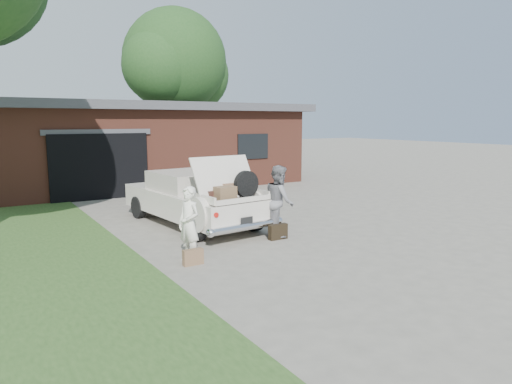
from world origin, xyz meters
TOP-DOWN VIEW (x-y plane):
  - ground at (0.00, 0.00)m, footprint 90.00×90.00m
  - house at (0.98, 11.47)m, footprint 12.80×7.80m
  - tree_right at (5.33, 17.65)m, footprint 6.75×5.87m
  - sedan at (-0.44, 2.87)m, footprint 2.22×4.80m
  - woman_left at (-1.80, 0.10)m, footprint 0.46×0.59m
  - woman_right at (0.73, 0.77)m, footprint 0.88×0.97m
  - suitcase_left at (-1.85, -0.16)m, footprint 0.38×0.13m
  - suitcase_right at (0.52, 0.51)m, footprint 0.44×0.14m

SIDE VIEW (x-z plane):
  - ground at x=0.00m, z-range 0.00..0.00m
  - suitcase_left at x=-1.85m, z-range 0.00..0.30m
  - suitcase_right at x=0.52m, z-range 0.00..0.34m
  - sedan at x=-0.44m, z-range -0.22..1.59m
  - woman_left at x=-1.80m, z-range 0.00..1.42m
  - woman_right at x=0.73m, z-range 0.00..1.63m
  - house at x=0.98m, z-range 0.02..3.32m
  - tree_right at x=5.33m, z-range 1.29..10.24m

